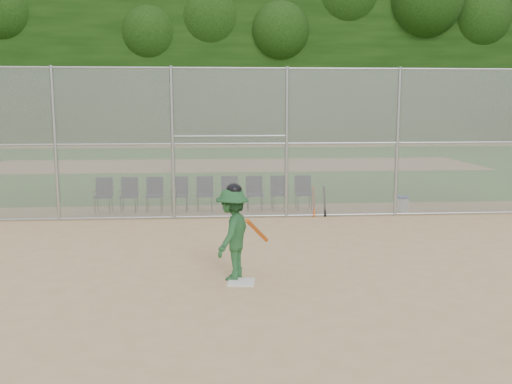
{
  "coord_description": "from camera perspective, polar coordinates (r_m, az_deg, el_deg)",
  "views": [
    {
      "loc": [
        -0.93,
        -10.01,
        3.09
      ],
      "look_at": [
        0.0,
        2.5,
        1.1
      ],
      "focal_mm": 40.0,
      "sensor_mm": 36.0,
      "label": 1
    }
  ],
  "objects": [
    {
      "name": "grass_strip",
      "position": [
        28.19,
        -2.33,
        2.72
      ],
      "size": [
        100.0,
        100.0,
        0.0
      ],
      "primitive_type": "plane",
      "color": "#23601C",
      "rests_on": "ground"
    },
    {
      "name": "chair_1",
      "position": [
        16.53,
        -12.59,
        -0.29
      ],
      "size": [
        0.54,
        0.52,
        0.96
      ],
      "primitive_type": null,
      "color": "#0F1B37",
      "rests_on": "ground"
    },
    {
      "name": "water_cooler",
      "position": [
        16.53,
        14.41,
        -1.2
      ],
      "size": [
        0.37,
        0.37,
        0.47
      ],
      "color": "white",
      "rests_on": "ground"
    },
    {
      "name": "chair_4",
      "position": [
        16.35,
        -5.14,
        -0.21
      ],
      "size": [
        0.54,
        0.52,
        0.96
      ],
      "primitive_type": null,
      "color": "#0F1B37",
      "rests_on": "ground"
    },
    {
      "name": "batter_at_plate",
      "position": [
        9.97,
        -2.35,
        -4.11
      ],
      "size": [
        1.1,
        1.33,
        1.71
      ],
      "color": "#205129",
      "rests_on": "ground"
    },
    {
      "name": "chair_6",
      "position": [
        16.39,
        -0.14,
        -0.15
      ],
      "size": [
        0.54,
        0.52,
        0.96
      ],
      "primitive_type": null,
      "color": "#0F1B37",
      "rests_on": "ground"
    },
    {
      "name": "treeline",
      "position": [
        30.12,
        -2.53,
        13.59
      ],
      "size": [
        81.0,
        60.0,
        11.0
      ],
      "color": "black",
      "rests_on": "ground"
    },
    {
      "name": "ground",
      "position": [
        10.51,
        1.02,
        -8.07
      ],
      "size": [
        100.0,
        100.0,
        0.0
      ],
      "primitive_type": "plane",
      "color": "tan",
      "rests_on": "ground"
    },
    {
      "name": "chair_0",
      "position": [
        16.65,
        -15.03,
        -0.32
      ],
      "size": [
        0.54,
        0.52,
        0.96
      ],
      "primitive_type": null,
      "color": "#0F1B37",
      "rests_on": "ground"
    },
    {
      "name": "dirt_patch_far",
      "position": [
        28.19,
        -2.33,
        2.73
      ],
      "size": [
        24.0,
        24.0,
        0.0
      ],
      "primitive_type": "plane",
      "color": "tan",
      "rests_on": "ground"
    },
    {
      "name": "chair_5",
      "position": [
        16.35,
        -2.64,
        -0.18
      ],
      "size": [
        0.54,
        0.52,
        0.96
      ],
      "primitive_type": null,
      "color": "#0F1B37",
      "rests_on": "ground"
    },
    {
      "name": "chair_7",
      "position": [
        16.45,
        2.35,
        -0.12
      ],
      "size": [
        0.54,
        0.52,
        0.96
      ],
      "primitive_type": null,
      "color": "#0F1B37",
      "rests_on": "ground"
    },
    {
      "name": "backstop_fence",
      "position": [
        15.07,
        -0.7,
        5.13
      ],
      "size": [
        16.09,
        0.09,
        4.0
      ],
      "color": "gray",
      "rests_on": "ground"
    },
    {
      "name": "chair_3",
      "position": [
        16.38,
        -7.64,
        -0.24
      ],
      "size": [
        0.54,
        0.52,
        0.96
      ],
      "primitive_type": null,
      "color": "#0F1B37",
      "rests_on": "ground"
    },
    {
      "name": "home_plate",
      "position": [
        9.96,
        -1.49,
        -8.99
      ],
      "size": [
        0.51,
        0.51,
        0.02
      ],
      "primitive_type": "cube",
      "rotation": [
        0.0,
        0.0,
        -0.13
      ],
      "color": "silver",
      "rests_on": "ground"
    },
    {
      "name": "chair_8",
      "position": [
        16.55,
        4.8,
        -0.09
      ],
      "size": [
        0.54,
        0.52,
        0.96
      ],
      "primitive_type": null,
      "color": "#0F1B37",
      "rests_on": "ground"
    },
    {
      "name": "spare_bats",
      "position": [
        15.6,
        6.33,
        -0.92
      ],
      "size": [
        0.36,
        0.33,
        0.83
      ],
      "color": "#D84C14",
      "rests_on": "ground"
    },
    {
      "name": "chair_2",
      "position": [
        16.44,
        -10.13,
        -0.26
      ],
      "size": [
        0.54,
        0.52,
        0.96
      ],
      "primitive_type": null,
      "color": "#0F1B37",
      "rests_on": "ground"
    }
  ]
}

